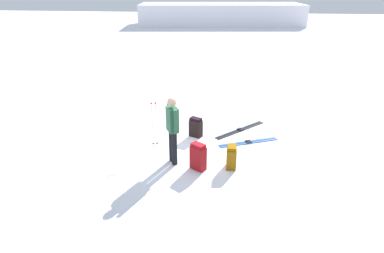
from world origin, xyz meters
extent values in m
plane|color=white|center=(0.00, 0.00, 0.00)|extent=(80.00, 80.00, 0.00)
cube|color=white|center=(-0.22, 27.13, 0.99)|extent=(16.19, 6.77, 1.98)
cylinder|color=black|center=(-0.44, -0.57, 0.42)|extent=(0.14, 0.14, 0.85)
cylinder|color=black|center=(-0.34, -0.75, 0.42)|extent=(0.14, 0.14, 0.85)
cube|color=#255538|center=(-0.39, -0.66, 1.15)|extent=(0.35, 0.40, 0.60)
cylinder|color=#255538|center=(-0.50, -0.45, 1.18)|extent=(0.09, 0.09, 0.58)
cylinder|color=#255538|center=(-0.28, -0.87, 1.18)|extent=(0.09, 0.09, 0.58)
sphere|color=tan|center=(-0.39, -0.66, 1.59)|extent=(0.22, 0.22, 0.22)
cube|color=#2C58A4|center=(1.53, 0.61, 0.01)|extent=(1.62, 0.76, 0.02)
cube|color=black|center=(1.53, 0.61, 0.04)|extent=(0.15, 0.11, 0.03)
cube|color=#2C58A4|center=(1.49, 0.70, 0.01)|extent=(1.62, 0.76, 0.02)
cube|color=black|center=(1.49, 0.70, 0.04)|extent=(0.15, 0.11, 0.03)
cube|color=black|center=(1.26, 1.51, 0.01)|extent=(1.41, 1.44, 0.02)
cube|color=black|center=(1.26, 1.51, 0.04)|extent=(0.14, 0.14, 0.03)
cube|color=black|center=(1.33, 1.44, 0.01)|extent=(1.41, 1.44, 0.02)
cube|color=black|center=(1.33, 1.44, 0.04)|extent=(0.14, 0.14, 0.03)
cube|color=#88560C|center=(1.03, -0.76, 0.25)|extent=(0.23, 0.33, 0.50)
cube|color=#825300|center=(1.03, -0.76, 0.54)|extent=(0.21, 0.30, 0.08)
cube|color=black|center=(0.01, 0.90, 0.25)|extent=(0.41, 0.35, 0.49)
cube|color=black|center=(0.01, 0.90, 0.53)|extent=(0.37, 0.31, 0.08)
cube|color=maroon|center=(0.25, -0.91, 0.29)|extent=(0.42, 0.38, 0.58)
cube|color=#A10E16|center=(0.25, -0.91, 0.62)|extent=(0.38, 0.35, 0.08)
cylinder|color=#BBBAB6|center=(-1.09, 0.18, 0.60)|extent=(0.02, 0.02, 1.20)
sphere|color=#A51919|center=(-1.09, 0.18, 1.23)|extent=(0.05, 0.05, 0.05)
cylinder|color=black|center=(-1.09, 0.18, 0.06)|extent=(0.07, 0.07, 0.01)
cylinder|color=#BBBAB6|center=(-0.98, 0.21, 0.60)|extent=(0.02, 0.02, 1.20)
sphere|color=#A51919|center=(-0.98, 0.21, 1.23)|extent=(0.05, 0.05, 0.05)
cylinder|color=black|center=(-0.98, 0.21, 0.06)|extent=(0.07, 0.07, 0.01)
cylinder|color=#28772B|center=(-0.69, 1.87, 0.13)|extent=(0.07, 0.07, 0.26)
camera|label=1|loc=(0.90, -7.90, 4.19)|focal=31.57mm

